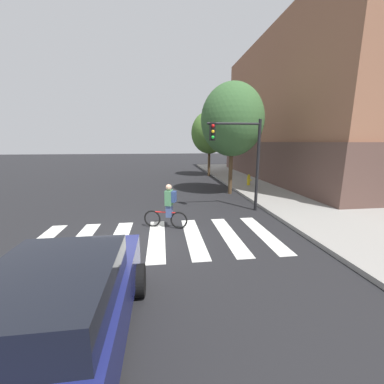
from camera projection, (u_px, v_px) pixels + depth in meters
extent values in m
plane|color=black|center=(143.00, 240.00, 7.95)|extent=(120.00, 120.00, 0.00)
cube|color=gray|center=(376.00, 226.00, 9.02)|extent=(6.50, 50.00, 0.15)
cube|color=silver|center=(37.00, 245.00, 7.54)|extent=(0.55, 3.52, 0.01)
cube|color=silver|center=(79.00, 243.00, 7.70)|extent=(0.55, 3.52, 0.01)
cube|color=silver|center=(119.00, 241.00, 7.85)|extent=(0.55, 3.52, 0.01)
cube|color=silver|center=(157.00, 239.00, 8.01)|extent=(0.55, 3.52, 0.01)
cube|color=silver|center=(194.00, 237.00, 8.16)|extent=(0.55, 3.52, 0.01)
cube|color=silver|center=(229.00, 235.00, 8.32)|extent=(0.55, 3.52, 0.01)
cube|color=silver|center=(263.00, 233.00, 8.48)|extent=(0.55, 3.52, 0.01)
cube|color=navy|center=(60.00, 321.00, 3.40)|extent=(1.86, 4.61, 0.70)
cube|color=black|center=(50.00, 289.00, 3.12)|extent=(1.66, 2.20, 0.55)
cylinder|color=black|center=(42.00, 287.00, 4.78)|extent=(0.24, 0.68, 0.68)
cylinder|color=black|center=(139.00, 280.00, 5.02)|extent=(0.24, 0.68, 0.68)
torus|color=black|center=(179.00, 220.00, 8.90)|extent=(0.65, 0.26, 0.66)
torus|color=black|center=(152.00, 219.00, 9.09)|extent=(0.65, 0.26, 0.66)
cylinder|color=red|center=(165.00, 212.00, 8.93)|extent=(0.86, 0.32, 0.05)
cylinder|color=red|center=(169.00, 211.00, 8.89)|extent=(0.04, 0.04, 0.45)
cube|color=#384772|center=(169.00, 209.00, 8.88)|extent=(0.28, 0.33, 0.56)
cube|color=#3F724C|center=(169.00, 198.00, 8.79)|extent=(0.34, 0.42, 0.56)
sphere|color=tan|center=(169.00, 187.00, 8.71)|extent=(0.22, 0.22, 0.22)
cube|color=navy|center=(174.00, 197.00, 8.75)|extent=(0.24, 0.32, 0.40)
cylinder|color=black|center=(258.00, 166.00, 10.94)|extent=(0.14, 0.14, 4.20)
cylinder|color=black|center=(234.00, 124.00, 10.40)|extent=(2.40, 0.10, 0.10)
cube|color=black|center=(212.00, 132.00, 10.35)|extent=(0.24, 0.20, 0.76)
sphere|color=red|center=(213.00, 126.00, 10.20)|extent=(0.14, 0.14, 0.14)
sphere|color=gold|center=(213.00, 132.00, 10.25)|extent=(0.14, 0.14, 0.14)
sphere|color=green|center=(213.00, 137.00, 10.30)|extent=(0.14, 0.14, 0.14)
cylinder|color=gold|center=(249.00, 181.00, 17.11)|extent=(0.22, 0.22, 0.65)
sphere|color=gold|center=(249.00, 176.00, 17.03)|extent=(0.18, 0.18, 0.18)
cylinder|color=gold|center=(251.00, 180.00, 17.12)|extent=(0.12, 0.09, 0.09)
cylinder|color=#4C3823|center=(231.00, 170.00, 14.73)|extent=(0.24, 0.24, 3.00)
ellipsoid|color=#386033|center=(232.00, 120.00, 14.11)|extent=(3.74, 3.74, 4.30)
cylinder|color=#4C3823|center=(209.00, 162.00, 22.60)|extent=(0.24, 0.24, 2.71)
ellipsoid|color=#47722D|center=(209.00, 133.00, 22.04)|extent=(3.38, 3.38, 3.88)
cube|color=brown|center=(359.00, 160.00, 21.17)|extent=(18.89, 19.34, 3.20)
cube|color=#936047|center=(369.00, 91.00, 19.97)|extent=(18.51, 18.96, 8.41)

